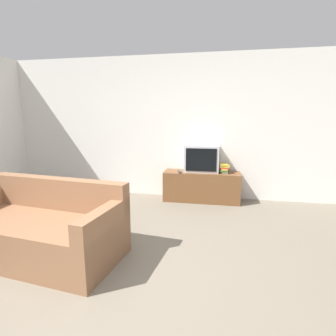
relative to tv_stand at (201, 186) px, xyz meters
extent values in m
plane|color=#756B5B|center=(-0.71, -2.77, -0.26)|extent=(14.00, 14.00, 0.00)
cube|color=white|center=(-0.71, 0.26, 1.04)|extent=(9.00, 0.06, 2.60)
cube|color=brown|center=(0.00, 0.00, 0.00)|extent=(1.35, 0.42, 0.53)
cube|color=silver|center=(-0.01, 0.05, 0.50)|extent=(0.61, 0.32, 0.48)
cube|color=black|center=(-0.01, -0.11, 0.50)|extent=(0.53, 0.01, 0.40)
cube|color=#8C6042|center=(-1.62, -2.28, -0.05)|extent=(1.89, 1.07, 0.43)
cube|color=#8C6042|center=(-1.58, -1.94, 0.35)|extent=(1.81, 0.38, 0.36)
cube|color=#8C6042|center=(-0.80, -2.38, 0.05)|extent=(0.24, 0.86, 0.63)
cube|color=silver|center=(0.40, -0.01, 0.28)|extent=(0.11, 0.16, 0.03)
cube|color=#2D753D|center=(0.38, 0.00, 0.31)|extent=(0.12, 0.21, 0.02)
cube|color=gold|center=(0.39, 0.00, 0.34)|extent=(0.12, 0.22, 0.03)
cube|color=#B72D28|center=(0.40, -0.01, 0.36)|extent=(0.16, 0.18, 0.02)
cube|color=gold|center=(0.40, 0.00, 0.39)|extent=(0.17, 0.20, 0.03)
cube|color=gold|center=(0.38, 0.01, 0.42)|extent=(0.14, 0.22, 0.02)
cube|color=#2D2D2D|center=(-0.39, -0.10, 0.28)|extent=(0.10, 0.20, 0.02)
camera|label=1|loc=(0.26, -4.61, 1.22)|focal=28.00mm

